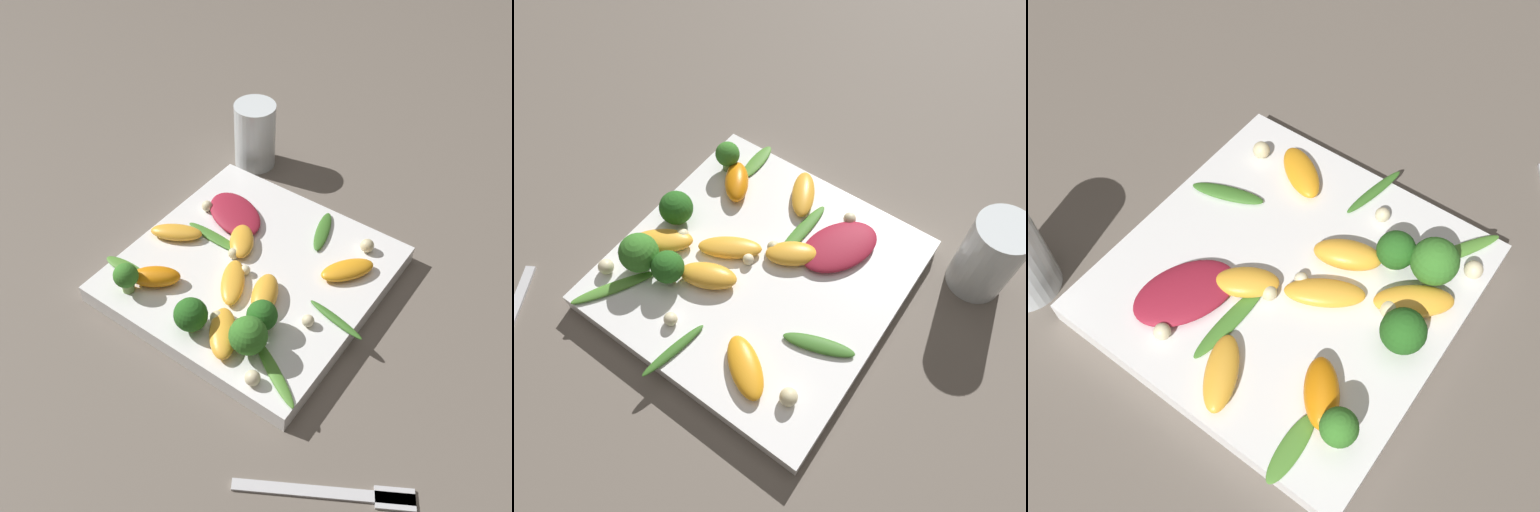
# 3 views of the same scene
# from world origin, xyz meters

# --- Properties ---
(ground_plane) EXTENTS (2.40, 2.40, 0.00)m
(ground_plane) POSITION_xyz_m (0.00, 0.00, 0.00)
(ground_plane) COLOR #6B6056
(plate) EXTENTS (0.29, 0.29, 0.02)m
(plate) POSITION_xyz_m (0.00, 0.00, 0.01)
(plate) COLOR white
(plate) RESTS_ON ground_plane
(radicchio_leaf_0) EXTENTS (0.09, 0.11, 0.01)m
(radicchio_leaf_0) POSITION_xyz_m (0.06, 0.07, 0.03)
(radicchio_leaf_0) COLOR maroon
(radicchio_leaf_0) RESTS_ON plate
(orange_segment_0) EXTENTS (0.06, 0.06, 0.02)m
(orange_segment_0) POSITION_xyz_m (-0.09, 0.08, 0.04)
(orange_segment_0) COLOR orange
(orange_segment_0) RESTS_ON plate
(orange_segment_1) EXTENTS (0.05, 0.07, 0.02)m
(orange_segment_1) POSITION_xyz_m (-0.01, 0.11, 0.03)
(orange_segment_1) COLOR #FCAD33
(orange_segment_1) RESTS_ON plate
(orange_segment_2) EXTENTS (0.07, 0.05, 0.02)m
(orange_segment_2) POSITION_xyz_m (-0.03, -0.04, 0.03)
(orange_segment_2) COLOR #FCAD33
(orange_segment_2) RESTS_ON plate
(orange_segment_3) EXTENTS (0.07, 0.06, 0.02)m
(orange_segment_3) POSITION_xyz_m (-0.10, -0.04, 0.03)
(orange_segment_3) COLOR #FCAD33
(orange_segment_3) RESTS_ON plate
(orange_segment_4) EXTENTS (0.07, 0.06, 0.01)m
(orange_segment_4) POSITION_xyz_m (-0.04, -0.00, 0.03)
(orange_segment_4) COLOR #FCAD33
(orange_segment_4) RESTS_ON plate
(orange_segment_5) EXTENTS (0.07, 0.06, 0.02)m
(orange_segment_5) POSITION_xyz_m (0.06, -0.10, 0.03)
(orange_segment_5) COLOR orange
(orange_segment_5) RESTS_ON plate
(orange_segment_6) EXTENTS (0.06, 0.06, 0.02)m
(orange_segment_6) POSITION_xyz_m (0.02, 0.03, 0.03)
(orange_segment_6) COLOR #FCAD33
(orange_segment_6) RESTS_ON plate
(broccoli_floret_0) EXTENTS (0.04, 0.04, 0.04)m
(broccoli_floret_0) POSITION_xyz_m (-0.11, -0.00, 0.05)
(broccoli_floret_0) COLOR #84AD5B
(broccoli_floret_0) RESTS_ON plate
(broccoli_floret_1) EXTENTS (0.03, 0.03, 0.04)m
(broccoli_floret_1) POSITION_xyz_m (-0.11, 0.09, 0.05)
(broccoli_floret_1) COLOR #7A9E51
(broccoli_floret_1) RESTS_ON plate
(broccoli_floret_2) EXTENTS (0.03, 0.03, 0.04)m
(broccoli_floret_2) POSITION_xyz_m (-0.07, -0.06, 0.05)
(broccoli_floret_2) COLOR #7A9E51
(broccoli_floret_2) RESTS_ON plate
(broccoli_floret_3) EXTENTS (0.04, 0.04, 0.05)m
(broccoli_floret_3) POSITION_xyz_m (-0.10, -0.07, 0.05)
(broccoli_floret_3) COLOR #7A9E51
(broccoli_floret_3) RESTS_ON plate
(arugula_sprig_0) EXTENTS (0.02, 0.06, 0.00)m
(arugula_sprig_0) POSITION_xyz_m (-0.09, 0.12, 0.03)
(arugula_sprig_0) COLOR #518E33
(arugula_sprig_0) RESTS_ON plate
(arugula_sprig_1) EXTENTS (0.02, 0.09, 0.00)m
(arugula_sprig_1) POSITION_xyz_m (0.01, 0.07, 0.03)
(arugula_sprig_1) COLOR #47842D
(arugula_sprig_1) RESTS_ON plate
(arugula_sprig_2) EXTENTS (0.07, 0.04, 0.01)m
(arugula_sprig_2) POSITION_xyz_m (0.10, -0.04, 0.03)
(arugula_sprig_2) COLOR #3D7528
(arugula_sprig_2) RESTS_ON plate
(arugula_sprig_3) EXTENTS (0.02, 0.08, 0.01)m
(arugula_sprig_3) POSITION_xyz_m (-0.01, -0.12, 0.03)
(arugula_sprig_3) COLOR #3D7528
(arugula_sprig_3) RESTS_ON plate
(arugula_sprig_4) EXTENTS (0.06, 0.08, 0.01)m
(arugula_sprig_4) POSITION_xyz_m (-0.11, -0.11, 0.03)
(arugula_sprig_4) COLOR #518E33
(arugula_sprig_4) RESTS_ON plate
(macadamia_nut_0) EXTENTS (0.01, 0.01, 0.01)m
(macadamia_nut_0) POSITION_xyz_m (-0.03, -0.10, 0.03)
(macadamia_nut_0) COLOR beige
(macadamia_nut_0) RESTS_ON plate
(macadamia_nut_1) EXTENTS (0.01, 0.01, 0.01)m
(macadamia_nut_1) POSITION_xyz_m (0.00, 0.03, 0.03)
(macadamia_nut_1) COLOR beige
(macadamia_nut_1) RESTS_ON plate
(macadamia_nut_2) EXTENTS (0.02, 0.02, 0.02)m
(macadamia_nut_2) POSITION_xyz_m (0.11, -0.10, 0.03)
(macadamia_nut_2) COLOR beige
(macadamia_nut_2) RESTS_ON plate
(macadamia_nut_3) EXTENTS (0.02, 0.02, 0.02)m
(macadamia_nut_3) POSITION_xyz_m (-0.09, -0.02, 0.03)
(macadamia_nut_3) COLOR beige
(macadamia_nut_3) RESTS_ON plate
(macadamia_nut_4) EXTENTS (0.02, 0.02, 0.02)m
(macadamia_nut_4) POSITION_xyz_m (-0.13, -0.09, 0.03)
(macadamia_nut_4) COLOR beige
(macadamia_nut_4) RESTS_ON plate
(macadamia_nut_5) EXTENTS (0.01, 0.01, 0.01)m
(macadamia_nut_5) POSITION_xyz_m (-0.01, -0.00, 0.03)
(macadamia_nut_5) COLOR beige
(macadamia_nut_5) RESTS_ON plate
(macadamia_nut_6) EXTENTS (0.01, 0.01, 0.01)m
(macadamia_nut_6) POSITION_xyz_m (0.05, 0.11, 0.03)
(macadamia_nut_6) COLOR beige
(macadamia_nut_6) RESTS_ON plate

